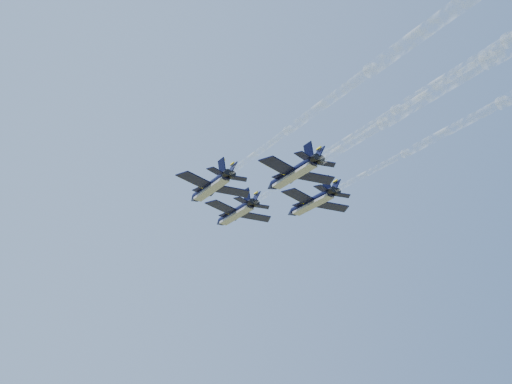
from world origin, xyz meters
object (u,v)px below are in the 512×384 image
object	(u,v)px
jet_right	(312,203)
jet_lead	(236,213)
jet_slot	(293,173)
jet_left	(211,187)

from	to	relation	value
jet_right	jet_lead	bearing A→B (deg)	128.98
jet_right	jet_slot	xyz separation A→B (m)	(-7.93, -10.95, 0.00)
jet_lead	jet_left	bearing A→B (deg)	-132.00
jet_lead	jet_right	world-z (taller)	same
jet_lead	jet_right	distance (m)	13.57
jet_left	jet_slot	xyz separation A→B (m)	(9.46, -9.60, 0.00)
jet_left	jet_right	distance (m)	17.44
jet_lead	jet_left	xyz separation A→B (m)	(-7.69, -10.84, 0.00)
jet_left	jet_right	xyz separation A→B (m)	(17.39, 1.35, 0.00)
jet_lead	jet_slot	size ratio (longest dim) A/B	1.00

